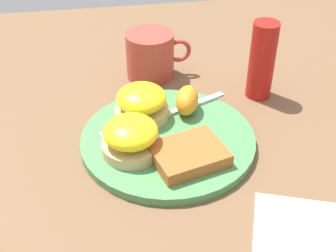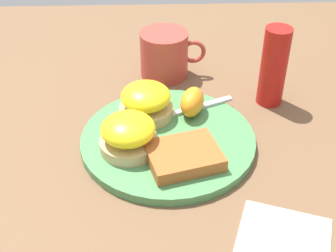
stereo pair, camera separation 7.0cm
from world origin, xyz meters
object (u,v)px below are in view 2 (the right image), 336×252
sandwich_benedict_left (146,101)px  cup (167,54)px  fork (161,117)px  orange_wedge (192,102)px  sandwich_benedict_right (128,134)px  hashbrown_patty (184,156)px  condiment_bottle (274,67)px

sandwich_benedict_left → cup: cup is taller
sandwich_benedict_left → fork: size_ratio=0.40×
cup → orange_wedge: bearing=-76.4°
fork → orange_wedge: bearing=14.5°
sandwich_benedict_right → fork: 0.09m
hashbrown_patty → orange_wedge: (0.02, 0.12, 0.01)m
sandwich_benedict_left → condiment_bottle: (0.21, 0.05, 0.03)m
sandwich_benedict_left → orange_wedge: (0.07, 0.00, -0.00)m
sandwich_benedict_right → orange_wedge: 0.13m
condiment_bottle → sandwich_benedict_left: bearing=-165.7°
sandwich_benedict_left → sandwich_benedict_right: 0.09m
orange_wedge → cup: cup is taller
cup → condiment_bottle: condiment_bottle is taller
sandwich_benedict_right → condiment_bottle: (0.24, 0.14, 0.03)m
orange_wedge → condiment_bottle: (0.14, 0.05, 0.03)m
hashbrown_patty → orange_wedge: size_ratio=1.68×
sandwich_benedict_left → fork: bearing=-22.5°
orange_wedge → fork: 0.06m
sandwich_benedict_right → orange_wedge: size_ratio=1.44×
hashbrown_patty → condiment_bottle: 0.24m
fork → hashbrown_patty: bearing=-74.3°
sandwich_benedict_left → cup: 0.16m
cup → hashbrown_patty: bearing=-86.8°
hashbrown_patty → fork: 0.11m
sandwich_benedict_right → condiment_bottle: 0.28m
orange_wedge → sandwich_benedict_left: bearing=-177.6°
hashbrown_patty → cup: cup is taller
orange_wedge → fork: bearing=-165.5°
sandwich_benedict_right → orange_wedge: bearing=41.4°
sandwich_benedict_left → fork: sandwich_benedict_left is taller
sandwich_benedict_left → orange_wedge: 0.07m
hashbrown_patty → condiment_bottle: condiment_bottle is taller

